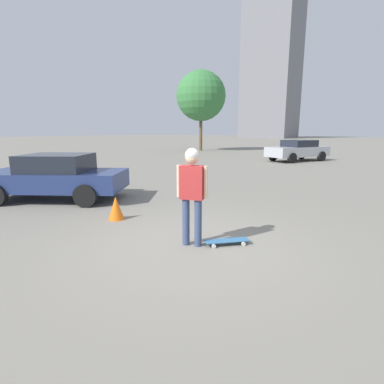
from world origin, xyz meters
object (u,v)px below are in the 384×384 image
Objects in this scene: person at (192,187)px; skateboard at (227,241)px; car_parked_far at (298,150)px; traffic_cone at (116,208)px; car_parked_near at (56,176)px.

person is 1.22m from skateboard.
traffic_cone is at bearing 28.37° from car_parked_far.
traffic_cone is (-2.46, 0.17, -0.82)m from person.
person reaches higher than car_parked_far.
car_parked_far is at bearing 82.01° from person.
car_parked_near is 16.58m from car_parked_far.
car_parked_far is at bearing -131.55° from car_parked_near.
person reaches higher than skateboard.
car_parked_far is at bearing -124.58° from skateboard.
car_parked_near reaches higher than traffic_cone.
car_parked_near is at bearing -49.27° from skateboard.
person reaches higher than car_parked_near.
skateboard is 6.16m from car_parked_near.
skateboard is at bearing 38.39° from car_parked_far.
car_parked_far is 16.77m from traffic_cone.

